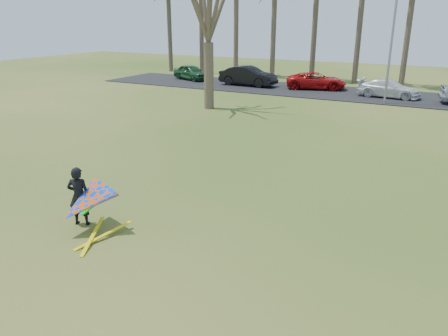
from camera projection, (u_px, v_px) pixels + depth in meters
The scene contains 8 objects.
ground at pixel (192, 223), 12.81m from camera, with size 100.00×100.00×0.00m, color #1C480F.
parking_strip at pixel (363, 95), 33.67m from camera, with size 46.00×7.00×0.06m, color black.
streetlight at pixel (395, 37), 28.75m from camera, with size 2.28×0.18×8.00m.
car_0 at pixel (191, 72), 41.29m from camera, with size 1.64×4.07×1.39m, color #1C4624.
car_1 at pixel (248, 76), 37.73m from camera, with size 1.74×5.00×1.65m, color black.
car_2 at pixel (316, 81), 35.99m from camera, with size 2.24×4.85×1.35m, color #AC0D0E.
car_3 at pixel (389, 88), 32.26m from camera, with size 1.82×4.47×1.30m, color silver.
kite_flyer at pixel (84, 202), 12.12m from camera, with size 2.13×2.39×2.02m.
Camera 1 is at (6.24, -9.78, 5.73)m, focal length 35.00 mm.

